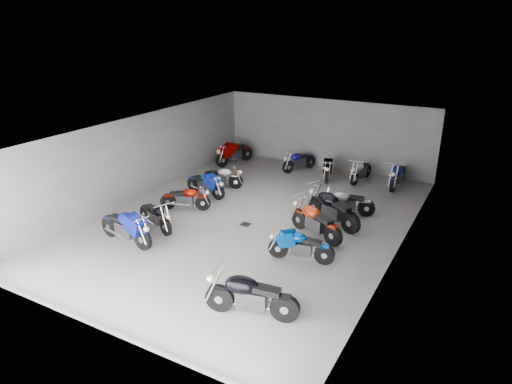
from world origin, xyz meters
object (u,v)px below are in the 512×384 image
motorcycle_left_d (186,198)px  motorcycle_left_f (220,177)px  drain_grate (246,224)px  motorcycle_back_d (328,168)px  motorcycle_right_c (300,246)px  motorcycle_right_d (315,221)px  motorcycle_left_c (156,216)px  motorcycle_right_e (332,209)px  motorcycle_left_b (126,227)px  motorcycle_back_c (299,161)px  motorcycle_back_a (234,153)px  motorcycle_back_f (398,175)px  motorcycle_left_e (206,184)px  motorcycle_right_f (346,202)px  motorcycle_back_e (361,171)px  motorcycle_right_a (250,296)px

motorcycle_left_d → motorcycle_left_f: motorcycle_left_f is taller
drain_grate → motorcycle_back_d: motorcycle_back_d is taller
motorcycle_right_c → motorcycle_right_d: 1.71m
motorcycle_left_c → motorcycle_left_d: (-0.12, 1.82, -0.02)m
motorcycle_left_f → motorcycle_right_e: motorcycle_right_e is taller
motorcycle_left_b → motorcycle_left_c: bearing=-177.4°
motorcycle_right_e → motorcycle_back_c: bearing=59.7°
motorcycle_right_c → motorcycle_back_a: bearing=30.8°
motorcycle_left_c → motorcycle_back_f: size_ratio=0.86×
motorcycle_left_e → motorcycle_right_f: size_ratio=1.04×
drain_grate → motorcycle_back_a: bearing=124.7°
motorcycle_back_d → motorcycle_back_e: motorcycle_back_d is taller
motorcycle_right_f → motorcycle_back_a: 7.53m
motorcycle_right_d → motorcycle_back_a: 8.45m
drain_grate → motorcycle_right_a: (2.68, -4.39, 0.54)m
motorcycle_left_f → motorcycle_back_f: 7.41m
motorcycle_left_e → motorcycle_right_d: size_ratio=0.96×
motorcycle_left_f → motorcycle_back_f: (6.40, 3.73, 0.06)m
motorcycle_right_c → motorcycle_back_c: (-3.48, 7.72, -0.00)m
motorcycle_left_f → motorcycle_right_a: size_ratio=0.81×
motorcycle_left_e → motorcycle_back_f: bearing=137.4°
motorcycle_left_d → motorcycle_back_d: motorcycle_back_d is taller
motorcycle_back_c → motorcycle_right_f: bearing=156.0°
motorcycle_back_d → motorcycle_left_f: bearing=27.3°
motorcycle_back_d → drain_grate: bearing=66.1°
motorcycle_left_b → motorcycle_back_e: (4.67, 9.26, -0.08)m
motorcycle_left_c → motorcycle_left_f: size_ratio=1.03×
motorcycle_right_f → motorcycle_back_c: bearing=20.6°
motorcycle_left_d → motorcycle_left_f: (-0.16, 2.52, 0.02)m
motorcycle_right_a → motorcycle_right_d: 4.70m
motorcycle_back_f → motorcycle_right_e: bearing=77.4°
motorcycle_left_f → motorcycle_right_d: size_ratio=0.88×
motorcycle_left_b → motorcycle_left_e: (-0.19, 4.60, -0.06)m
motorcycle_left_c → motorcycle_back_e: size_ratio=0.98×
motorcycle_left_d → motorcycle_right_d: 5.00m
motorcycle_right_d → motorcycle_back_d: motorcycle_right_d is taller
motorcycle_right_d → motorcycle_back_c: bearing=52.7°
drain_grate → motorcycle_right_f: motorcycle_right_f is taller
drain_grate → motorcycle_left_c: bearing=-144.6°
motorcycle_left_c → motorcycle_right_e: motorcycle_right_e is taller
motorcycle_left_e → motorcycle_back_a: bearing=-152.2°
motorcycle_left_e → motorcycle_back_a: motorcycle_back_a is taller
motorcycle_right_e → motorcycle_right_f: motorcycle_right_e is taller
motorcycle_left_d → motorcycle_right_c: motorcycle_right_c is taller
motorcycle_left_f → motorcycle_back_d: motorcycle_back_d is taller
motorcycle_left_b → motorcycle_back_a: motorcycle_back_a is taller
motorcycle_right_e → motorcycle_back_a: 7.88m
motorcycle_back_c → motorcycle_back_d: bearing=-169.6°
motorcycle_back_e → motorcycle_left_c: bearing=67.0°
motorcycle_left_b → motorcycle_right_f: size_ratio=1.17×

